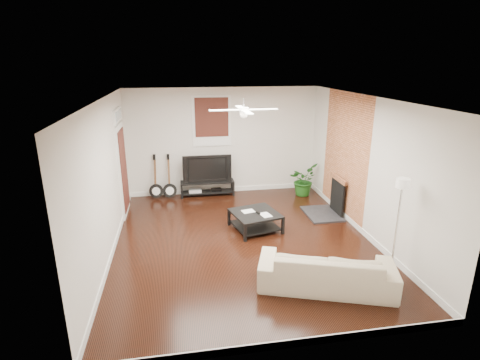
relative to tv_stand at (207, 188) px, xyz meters
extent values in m
cube|color=black|center=(0.47, -2.78, -0.20)|extent=(5.00, 6.00, 0.01)
cube|color=white|center=(0.47, -2.78, 2.60)|extent=(5.00, 6.00, 0.01)
cube|color=silver|center=(0.47, 0.22, 1.20)|extent=(5.00, 0.01, 2.80)
cube|color=silver|center=(0.47, -5.78, 1.20)|extent=(5.00, 0.01, 2.80)
cube|color=silver|center=(-2.03, -2.78, 1.20)|extent=(0.01, 6.00, 2.80)
cube|color=silver|center=(2.97, -2.78, 1.20)|extent=(0.01, 6.00, 2.80)
cube|color=#B4653A|center=(2.96, -1.78, 1.20)|extent=(0.02, 2.20, 2.80)
cube|color=black|center=(2.67, -1.78, 0.26)|extent=(0.80, 1.10, 0.92)
cube|color=#33150D|center=(0.17, 0.19, 1.75)|extent=(1.00, 0.06, 1.30)
cube|color=white|center=(-1.99, -0.88, 1.05)|extent=(0.08, 1.00, 2.50)
cube|color=black|center=(0.00, 0.00, 0.00)|extent=(1.41, 0.38, 0.39)
imported|color=black|center=(0.00, 0.02, 0.56)|extent=(1.26, 0.17, 0.73)
cube|color=black|center=(0.82, -2.30, -0.01)|extent=(1.10, 1.10, 0.38)
imported|color=tan|center=(1.48, -4.56, 0.11)|extent=(2.26, 1.46, 0.61)
imported|color=#1C5317|center=(2.51, -0.38, 0.22)|extent=(0.97, 0.99, 0.84)
camera|label=1|loc=(-0.74, -9.47, 3.25)|focal=28.14mm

